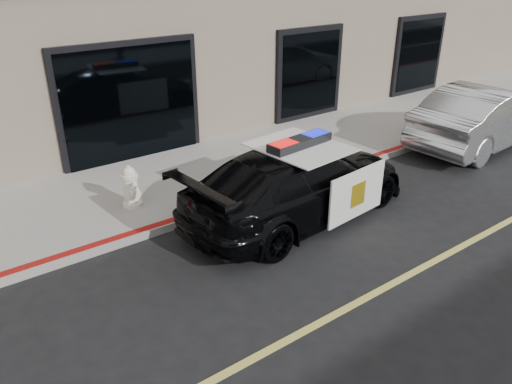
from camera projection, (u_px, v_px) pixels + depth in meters
ground at (389, 286)px, 7.62m from camera, size 120.00×120.00×0.00m
sidewalk_n at (209, 172)px, 11.40m from camera, size 60.00×3.50×0.15m
police_car at (298, 182)px, 9.35m from camera, size 2.94×5.25×1.59m
silver_sedan at (486, 116)px, 12.87m from camera, size 2.24×5.02×1.59m
fire_hydrant at (131, 188)px, 9.54m from camera, size 0.38×0.52×0.83m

